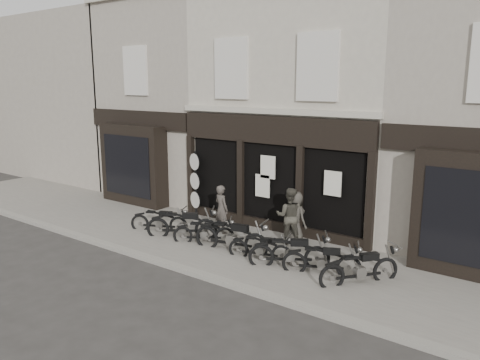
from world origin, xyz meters
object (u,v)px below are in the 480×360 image
Objects in this scene: motorcycle_1 at (183,227)px; motorcycle_7 at (360,271)px; motorcycle_2 at (205,234)px; man_left at (222,209)px; motorcycle_6 at (322,263)px; advert_sign_post at (195,186)px; motorcycle_4 at (261,250)px; motorcycle_0 at (160,223)px; motorcycle_3 at (232,239)px; man_centre at (290,216)px; motorcycle_5 at (290,255)px; man_right at (295,217)px.

motorcycle_1 is 5.93m from motorcycle_7.
man_left is at bearing 65.12° from motorcycle_2.
motorcycle_1 is 1.20× the size of motorcycle_2.
motorcycle_7 reaches higher than motorcycle_6.
motorcycle_6 is 6.62m from advert_sign_post.
motorcycle_4 is at bearing -36.55° from motorcycle_2.
motorcycle_2 is (1.95, 0.00, -0.02)m from motorcycle_0.
motorcycle_0 reaches higher than motorcycle_2.
motorcycle_4 is (1.05, -0.06, -0.09)m from motorcycle_3.
advert_sign_post is at bearing 103.59° from motorcycle_2.
motorcycle_6 is 2.44m from man_centre.
motorcycle_3 reaches higher than motorcycle_1.
man_centre is 0.69× the size of advert_sign_post.
motorcycle_6 is (1.85, 0.09, 0.03)m from motorcycle_4.
motorcycle_5 is at bearing 129.59° from motorcycle_7.
motorcycle_4 is (2.16, -0.13, -0.01)m from motorcycle_2.
motorcycle_5 is at bearing 132.41° from man_right.
motorcycle_5 is at bearing 177.92° from man_left.
advert_sign_post reaches higher than motorcycle_7.
motorcycle_1 is 1.37m from man_left.
motorcycle_0 is at bearing 163.21° from motorcycle_4.
advert_sign_post is at bearing -9.70° from man_left.
man_right is at bearing -4.47° from motorcycle_0.
motorcycle_6 is 1.03× the size of motorcycle_7.
man_right reaches higher than motorcycle_4.
advert_sign_post is (-6.22, 2.11, 0.84)m from motorcycle_6.
man_right reaches higher than motorcycle_2.
man_left is 0.63× the size of advert_sign_post.
motorcycle_2 is 0.89× the size of motorcycle_6.
motorcycle_2 is 5.02m from motorcycle_7.
motorcycle_1 is 3.44m from man_centre.
motorcycle_3 is 1.92m from man_centre.
motorcycle_4 is at bearing 149.96° from motorcycle_5.
motorcycle_5 is at bearing 98.55° from man_centre.
motorcycle_3 is at bearing 127.98° from motorcycle_7.
man_right is (0.10, 1.73, 0.57)m from motorcycle_4.
motorcycle_7 is 0.73× the size of advert_sign_post.
motorcycle_3 is at bearing 155.97° from man_left.
motorcycle_6 is at bearing 153.39° from man_right.
advert_sign_post is (-4.37, 0.63, 0.24)m from man_centre.
motorcycle_0 is at bearing 146.93° from motorcycle_5.
motorcycle_2 is at bearing 51.79° from man_right.
man_centre reaches higher than motorcycle_1.
motorcycle_7 is 1.15× the size of man_right.
advert_sign_post reaches higher than motorcycle_0.
advert_sign_post is (-4.47, 0.47, 0.30)m from man_right.
man_right is (2.27, 1.60, 0.56)m from motorcycle_2.
advert_sign_post is at bearing 135.58° from motorcycle_3.
motorcycle_3 is 2.09m from man_right.
motorcycle_3 is (3.06, -0.07, 0.07)m from motorcycle_0.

